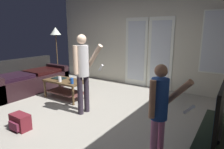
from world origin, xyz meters
TOP-DOWN VIEW (x-y plane):
  - ground_plane at (0.00, 0.00)m, footprint 5.64×5.46m
  - wall_back_with_doors at (0.09, 2.70)m, footprint 5.64×0.09m
  - leather_couch at (-2.20, 0.51)m, footprint 0.99×2.06m
  - coffee_table at (-0.87, 0.65)m, footprint 1.03×0.54m
  - flat_screen_tv at (2.46, -0.15)m, footprint 0.08×0.96m
  - person_adult at (0.09, 0.24)m, footprint 0.52×0.42m
  - person_child at (1.87, -0.45)m, footprint 0.48×0.33m
  - floor_lamp at (-2.55, 1.89)m, footprint 0.35×0.35m
  - backpack at (-0.35, -0.86)m, footprint 0.34×0.24m
  - laptop_closed at (-1.11, 0.67)m, footprint 0.34×0.26m
  - cup_near_edge at (-0.87, 0.49)m, footprint 0.08×0.08m
  - cup_by_laptop at (-0.50, 0.51)m, footprint 0.07×0.07m
  - tv_remote_black at (-0.70, 0.69)m, footprint 0.18×0.11m
  - dvd_remote_slim at (-0.51, 0.72)m, footprint 0.16×0.16m

SIDE VIEW (x-z plane):
  - ground_plane at x=0.00m, z-range -0.02..0.00m
  - backpack at x=-0.35m, z-range 0.00..0.26m
  - leather_couch at x=-2.20m, z-range -0.13..0.72m
  - coffee_table at x=-0.87m, z-range 0.10..0.56m
  - laptop_closed at x=-1.11m, z-range 0.45..0.48m
  - tv_remote_black at x=-0.70m, z-range 0.45..0.48m
  - dvd_remote_slim at x=-0.51m, z-range 0.45..0.48m
  - cup_near_edge at x=-0.87m, z-range 0.45..0.57m
  - cup_by_laptop at x=-0.50m, z-range 0.45..0.58m
  - flat_screen_tv at x=2.46m, z-range 0.43..1.06m
  - person_child at x=1.87m, z-range 0.12..1.38m
  - person_adult at x=0.09m, z-range 0.15..1.70m
  - wall_back_with_doors at x=0.09m, z-range -0.04..2.69m
  - floor_lamp at x=-2.55m, z-range 0.64..2.37m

